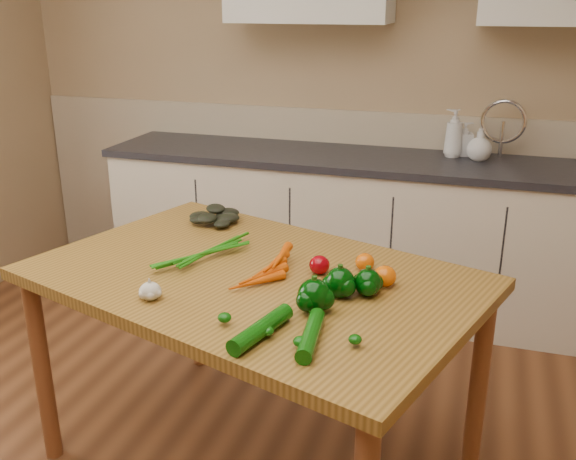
% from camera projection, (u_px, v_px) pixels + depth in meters
% --- Properties ---
extents(room, '(4.04, 5.04, 2.64)m').
position_uv_depth(room, '(128.00, 186.00, 1.73)').
color(room, brown).
rests_on(room, ground).
extents(counter_run, '(2.84, 0.64, 1.14)m').
position_uv_depth(counter_run, '(353.00, 229.00, 3.75)').
color(counter_run, beige).
rests_on(counter_run, ground).
extents(table, '(1.76, 1.41, 0.82)m').
position_uv_depth(table, '(253.00, 296.00, 2.28)').
color(table, olive).
rests_on(table, ground).
extents(soap_bottle_a, '(0.11, 0.11, 0.26)m').
position_uv_depth(soap_bottle_a, '(454.00, 133.00, 3.52)').
color(soap_bottle_a, silver).
rests_on(soap_bottle_a, counter_run).
extents(soap_bottle_b, '(0.10, 0.10, 0.19)m').
position_uv_depth(soap_bottle_b, '(465.00, 139.00, 3.56)').
color(soap_bottle_b, silver).
rests_on(soap_bottle_b, counter_run).
extents(soap_bottle_c, '(0.15, 0.15, 0.17)m').
position_uv_depth(soap_bottle_c, '(480.00, 145.00, 3.45)').
color(soap_bottle_c, silver).
rests_on(soap_bottle_c, counter_run).
extents(carrot_bunch, '(0.34, 0.30, 0.08)m').
position_uv_depth(carrot_bunch, '(250.00, 261.00, 2.25)').
color(carrot_bunch, '#D44E05').
rests_on(carrot_bunch, table).
extents(leafy_greens, '(0.22, 0.20, 0.11)m').
position_uv_depth(leafy_greens, '(217.00, 211.00, 2.73)').
color(leafy_greens, black).
rests_on(leafy_greens, table).
extents(garlic_bulb, '(0.07, 0.07, 0.06)m').
position_uv_depth(garlic_bulb, '(150.00, 291.00, 2.04)').
color(garlic_bulb, beige).
rests_on(garlic_bulb, table).
extents(pepper_a, '(0.10, 0.10, 0.10)m').
position_uv_depth(pepper_a, '(340.00, 283.00, 2.05)').
color(pepper_a, black).
rests_on(pepper_a, table).
extents(pepper_b, '(0.09, 0.09, 0.09)m').
position_uv_depth(pepper_b, '(368.00, 283.00, 2.06)').
color(pepper_b, black).
rests_on(pepper_b, table).
extents(pepper_c, '(0.10, 0.10, 0.10)m').
position_uv_depth(pepper_c, '(314.00, 296.00, 1.95)').
color(pepper_c, black).
rests_on(pepper_c, table).
extents(tomato_a, '(0.07, 0.07, 0.07)m').
position_uv_depth(tomato_a, '(319.00, 265.00, 2.23)').
color(tomato_a, '#84020A').
rests_on(tomato_a, table).
extents(tomato_b, '(0.07, 0.07, 0.06)m').
position_uv_depth(tomato_b, '(365.00, 262.00, 2.26)').
color(tomato_b, '#D15305').
rests_on(tomato_b, table).
extents(tomato_c, '(0.08, 0.08, 0.07)m').
position_uv_depth(tomato_c, '(385.00, 276.00, 2.13)').
color(tomato_c, '#D15305').
rests_on(tomato_c, table).
extents(zucchini_a, '(0.07, 0.25, 0.05)m').
position_uv_depth(zucchini_a, '(311.00, 335.00, 1.78)').
color(zucchini_a, '#074006').
rests_on(zucchini_a, table).
extents(zucchini_b, '(0.12, 0.27, 0.05)m').
position_uv_depth(zucchini_b, '(261.00, 329.00, 1.81)').
color(zucchini_b, '#074006').
rests_on(zucchini_b, table).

